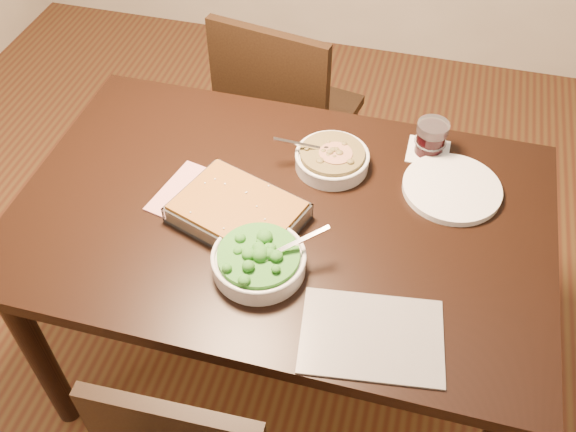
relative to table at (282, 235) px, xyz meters
The scene contains 11 objects.
ground 0.65m from the table, ahead, with size 4.00×4.00×0.00m, color #482314.
table is the anchor object (origin of this frame).
magazine_a 0.21m from the table, behind, with size 0.29×0.21×0.01m, color #BB3546.
magazine_b 0.44m from the table, 47.02° to the right, with size 0.31×0.22×0.01m, color #282830.
coaster 0.49m from the table, 44.14° to the left, with size 0.12×0.12×0.00m, color white.
stew_bowl 0.26m from the table, 66.21° to the left, with size 0.23×0.21×0.08m.
broccoli_bowl 0.23m from the table, 90.45° to the right, with size 0.24×0.23×0.09m.
baking_dish 0.17m from the table, 150.57° to the right, with size 0.37×0.32×0.06m.
wine_tumbler 0.50m from the table, 44.14° to the left, with size 0.09×0.09×0.10m.
dinner_plate 0.48m from the table, 24.39° to the left, with size 0.26×0.26×0.02m, color white.
chair_far 0.74m from the table, 104.94° to the left, with size 0.49×0.49×0.91m.
Camera 1 is at (0.31, -1.11, 1.97)m, focal length 40.00 mm.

